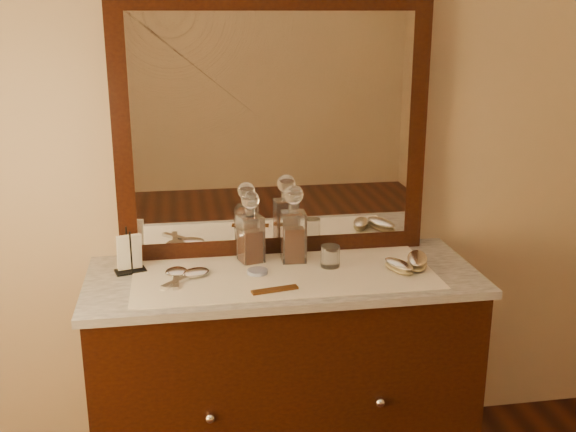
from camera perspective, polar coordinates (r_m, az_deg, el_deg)
The scene contains 17 objects.
dresser_cabinet at distance 2.73m, azimuth -0.35°, elevation -13.38°, with size 1.40×0.55×0.82m, color black.
knob_left at distance 2.44m, azimuth -6.50°, elevation -16.35°, with size 0.04×0.04×0.04m, color silver.
knob_right at distance 2.53m, azimuth 7.66°, elevation -15.10°, with size 0.04×0.04×0.04m, color silver.
marble_top at distance 2.55m, azimuth -0.37°, elevation -5.08°, with size 1.44×0.59×0.03m, color silver.
mirror_frame at distance 2.64m, azimuth -1.24°, elevation 7.33°, with size 1.20×0.08×1.00m, color black.
mirror_glass at distance 2.61m, azimuth -1.13°, elevation 7.21°, with size 1.06×0.01×0.86m, color white.
lace_runner at distance 2.52m, azimuth -0.30°, elevation -4.89°, with size 1.10×0.45×0.00m, color white.
pin_dish at distance 2.53m, azimuth -2.56°, elevation -4.63°, with size 0.08×0.08×0.01m, color white.
comb at distance 2.37m, azimuth -1.11°, elevation -6.15°, with size 0.17×0.03×0.01m, color brown.
napkin_rack at distance 2.60m, azimuth -13.04°, elevation -3.16°, with size 0.12×0.09×0.17m.
decanter_left at distance 2.62m, azimuth -3.12°, elevation -1.54°, with size 0.10×0.10×0.28m.
decanter_right at distance 2.62m, azimuth 0.45°, elevation -1.32°, with size 0.09×0.09×0.30m.
brush_near at distance 2.57m, azimuth 9.20°, elevation -4.14°, with size 0.11×0.16×0.04m.
brush_far at distance 2.63m, azimuth 10.69°, elevation -3.68°, with size 0.13×0.19×0.05m.
hand_mirror_outer at distance 2.54m, azimuth -9.26°, elevation -4.74°, with size 0.08×0.21×0.02m.
hand_mirror_inner at distance 2.52m, azimuth -7.96°, elevation -4.82°, with size 0.20×0.20×0.02m.
tumblers at distance 2.59m, azimuth 3.53°, elevation -3.36°, with size 0.07×0.07×0.08m.
Camera 1 is at (-0.37, -0.38, 1.78)m, focal length 42.77 mm.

